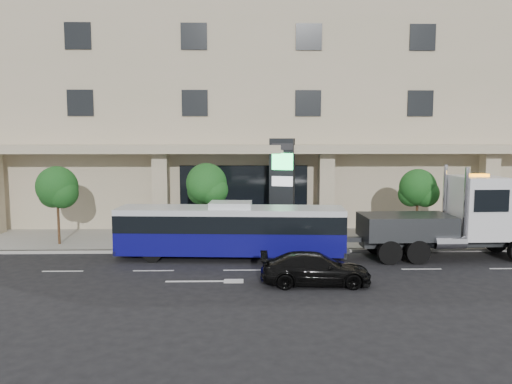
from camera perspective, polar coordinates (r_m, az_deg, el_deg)
The scene contains 11 objects.
ground at distance 23.93m, azimuth -1.43°, elevation -7.99°, with size 120.00×120.00×0.00m, color black.
sidewalk at distance 28.79m, azimuth -1.41°, elevation -5.40°, with size 120.00×6.00×0.15m, color gray.
curb at distance 25.86m, azimuth -1.42°, elevation -6.74°, with size 120.00×0.30×0.15m, color gray.
convention_center at distance 38.84m, azimuth -1.42°, elevation 12.28°, with size 60.00×17.60×20.00m.
tree_left at distance 28.75m, azimuth -21.74°, elevation 0.26°, with size 2.27×2.20×4.22m.
tree_mid at distance 27.00m, azimuth -5.63°, elevation 0.63°, with size 2.28×2.20×4.38m.
tree_right at distance 28.55m, azimuth 18.06°, elevation 0.21°, with size 2.10×2.00×4.04m.
city_bus at distance 24.38m, azimuth -2.92°, elevation -4.32°, with size 11.10×2.96×2.78m.
tow_truck at distance 26.29m, azimuth 22.17°, elevation -3.02°, with size 9.95×2.74×4.53m.
black_sedan at distance 20.39m, azimuth 6.79°, elevation -8.69°, with size 1.80×4.42×1.28m, color black.
signage_pylon at distance 29.08m, azimuth 2.98°, elevation 0.62°, with size 1.50×0.92×5.69m.
Camera 1 is at (0.07, -23.20, 5.87)m, focal length 35.00 mm.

